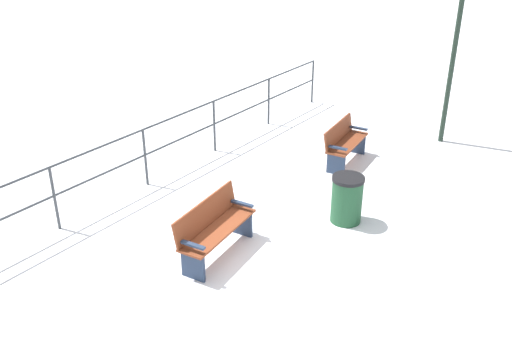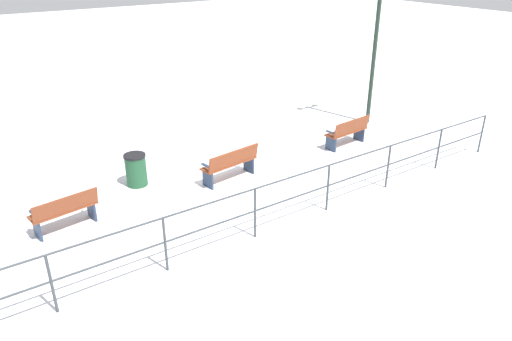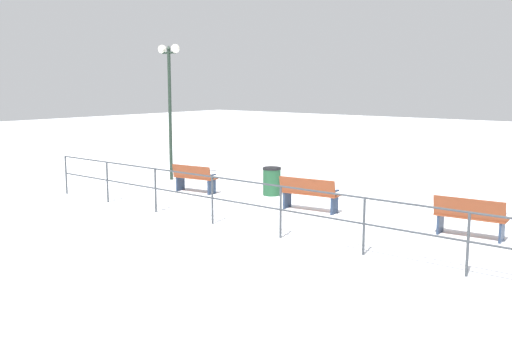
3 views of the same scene
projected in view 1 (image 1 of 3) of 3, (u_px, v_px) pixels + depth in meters
The scene contains 5 objects.
ground_plane at pixel (212, 252), 8.94m from camera, with size 80.00×80.00×0.00m, color white.
bench_second at pixel (214, 227), 8.68m from camera, with size 0.69×1.63×0.90m.
bench_third at pixel (344, 142), 11.73m from camera, with size 0.65×1.45×0.86m.
waterfront_railing at pixel (102, 166), 9.95m from camera, with size 0.05×14.19×1.16m.
trash_bin at pixel (347, 199), 9.61m from camera, with size 0.55×0.55×0.84m.
Camera 1 is at (5.02, -5.57, 5.07)m, focal length 39.76 mm.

